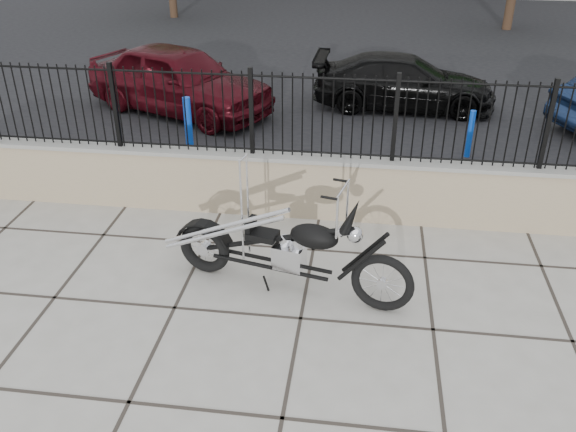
% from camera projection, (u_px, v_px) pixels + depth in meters
% --- Properties ---
extents(ground_plane, '(90.00, 90.00, 0.00)m').
position_uv_depth(ground_plane, '(301.00, 319.00, 7.01)').
color(ground_plane, '#99968E').
rests_on(ground_plane, ground).
extents(parking_lot, '(30.00, 30.00, 0.00)m').
position_uv_depth(parking_lot, '(350.00, 53.00, 17.86)').
color(parking_lot, black).
rests_on(parking_lot, ground).
extents(retaining_wall, '(14.00, 0.36, 0.96)m').
position_uv_depth(retaining_wall, '(320.00, 187.00, 8.95)').
color(retaining_wall, gray).
rests_on(retaining_wall, ground_plane).
extents(iron_fence, '(14.00, 0.08, 1.20)m').
position_uv_depth(iron_fence, '(322.00, 116.00, 8.43)').
color(iron_fence, black).
rests_on(iron_fence, retaining_wall).
extents(chopper_motorcycle, '(2.90, 1.14, 1.72)m').
position_uv_depth(chopper_motorcycle, '(285.00, 228.00, 7.12)').
color(chopper_motorcycle, black).
rests_on(chopper_motorcycle, ground_plane).
extents(car_red, '(4.54, 3.27, 1.44)m').
position_uv_depth(car_red, '(179.00, 79.00, 12.95)').
color(car_red, '#400910').
rests_on(car_red, parking_lot).
extents(car_black, '(3.97, 1.70, 1.14)m').
position_uv_depth(car_black, '(404.00, 82.00, 13.28)').
color(car_black, black).
rests_on(car_black, parking_lot).
extents(bollard_a, '(0.18, 0.18, 1.14)m').
position_uv_depth(bollard_a, '(189.00, 128.00, 10.80)').
color(bollard_a, '#0C46B5').
rests_on(bollard_a, ground_plane).
extents(bollard_b, '(0.12, 0.12, 0.88)m').
position_uv_depth(bollard_b, '(470.00, 134.00, 10.92)').
color(bollard_b, '#0C52B9').
rests_on(bollard_b, ground_plane).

